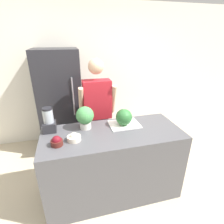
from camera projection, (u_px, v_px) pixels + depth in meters
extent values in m
plane|color=beige|center=(120.00, 212.00, 2.16)|extent=(14.00, 14.00, 0.00)
cube|color=white|center=(91.00, 75.00, 3.47)|extent=(8.00, 0.06, 2.60)
cube|color=#4C4C51|center=(113.00, 163.00, 2.30)|extent=(1.70, 0.72, 0.93)
cube|color=#232328|center=(61.00, 102.00, 3.15)|extent=(0.73, 0.63, 1.82)
cylinder|color=gray|center=(73.00, 97.00, 2.84)|extent=(0.02, 0.02, 0.64)
cube|color=#333338|center=(98.00, 139.00, 2.92)|extent=(0.31, 0.18, 0.83)
cube|color=#B21E28|center=(97.00, 99.00, 2.64)|extent=(0.41, 0.22, 0.59)
sphere|color=#DBAD89|center=(96.00, 66.00, 2.45)|extent=(0.22, 0.22, 0.22)
cylinder|color=#DBAD89|center=(81.00, 102.00, 2.55)|extent=(0.07, 0.24, 0.49)
cylinder|color=#DBAD89|center=(113.00, 99.00, 2.67)|extent=(0.07, 0.24, 0.49)
cube|color=white|center=(124.00, 124.00, 2.28)|extent=(0.39, 0.30, 0.01)
sphere|color=#2D6B33|center=(124.00, 117.00, 2.22)|extent=(0.21, 0.21, 0.21)
cylinder|color=#511E19|center=(57.00, 143.00, 1.84)|extent=(0.13, 0.13, 0.06)
sphere|color=maroon|center=(57.00, 140.00, 1.83)|extent=(0.10, 0.10, 0.10)
cylinder|color=beige|center=(74.00, 138.00, 1.93)|extent=(0.15, 0.15, 0.05)
sphere|color=white|center=(74.00, 136.00, 1.92)|extent=(0.09, 0.09, 0.09)
cube|color=#28282D|center=(50.00, 127.00, 2.11)|extent=(0.15, 0.15, 0.12)
cylinder|color=#99A3AD|center=(48.00, 116.00, 2.05)|extent=(0.12, 0.12, 0.16)
cylinder|color=black|center=(47.00, 109.00, 2.02)|extent=(0.11, 0.11, 0.02)
cylinder|color=beige|center=(86.00, 125.00, 2.19)|extent=(0.14, 0.14, 0.09)
sphere|color=#478E4C|center=(85.00, 115.00, 2.13)|extent=(0.22, 0.22, 0.22)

